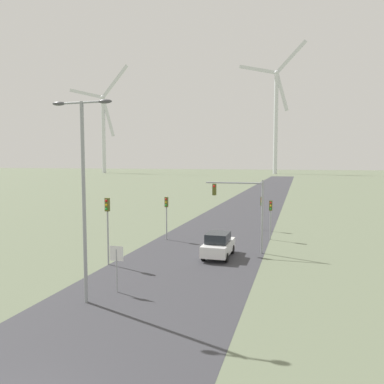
{
  "coord_description": "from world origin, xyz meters",
  "views": [
    {
      "loc": [
        7.45,
        -7.24,
        7.09
      ],
      "look_at": [
        0.0,
        18.56,
        4.84
      ],
      "focal_mm": 35.0,
      "sensor_mm": 36.0,
      "label": 1
    }
  ],
  "objects_px": {
    "traffic_light_mast_overhead": "(242,200)",
    "wind_turbine_far_left": "(103,125)",
    "traffic_light_post_near_right": "(271,211)",
    "car_approaching": "(218,245)",
    "streetlamp": "(83,178)",
    "traffic_light_post_mid_right": "(262,206)",
    "wind_turbine_left": "(276,113)",
    "traffic_light_post_near_left": "(107,216)",
    "stop_sign_near": "(117,260)",
    "traffic_light_post_mid_left": "(166,208)"
  },
  "relations": [
    {
      "from": "traffic_light_mast_overhead",
      "to": "wind_turbine_far_left",
      "type": "relative_size",
      "value": 0.09
    },
    {
      "from": "traffic_light_post_near_right",
      "to": "car_approaching",
      "type": "relative_size",
      "value": 0.86
    },
    {
      "from": "traffic_light_mast_overhead",
      "to": "streetlamp",
      "type": "bearing_deg",
      "value": -115.31
    },
    {
      "from": "traffic_light_post_mid_right",
      "to": "wind_turbine_left",
      "type": "xyz_separation_m",
      "value": [
        -9.45,
        169.94,
        30.26
      ]
    },
    {
      "from": "traffic_light_post_near_left",
      "to": "wind_turbine_left",
      "type": "bearing_deg",
      "value": 90.19
    },
    {
      "from": "streetlamp",
      "to": "wind_turbine_far_left",
      "type": "relative_size",
      "value": 0.16
    },
    {
      "from": "stop_sign_near",
      "to": "traffic_light_post_mid_right",
      "type": "height_order",
      "value": "traffic_light_post_mid_right"
    },
    {
      "from": "traffic_light_post_near_left",
      "to": "traffic_light_post_mid_left",
      "type": "relative_size",
      "value": 1.19
    },
    {
      "from": "traffic_light_post_near_right",
      "to": "stop_sign_near",
      "type": "bearing_deg",
      "value": -113.31
    },
    {
      "from": "streetlamp",
      "to": "traffic_light_post_mid_left",
      "type": "height_order",
      "value": "streetlamp"
    },
    {
      "from": "traffic_light_mast_overhead",
      "to": "wind_turbine_left",
      "type": "relative_size",
      "value": 0.08
    },
    {
      "from": "traffic_light_post_mid_right",
      "to": "car_approaching",
      "type": "height_order",
      "value": "traffic_light_post_mid_right"
    },
    {
      "from": "traffic_light_post_mid_left",
      "to": "traffic_light_mast_overhead",
      "type": "xyz_separation_m",
      "value": [
        7.14,
        -2.69,
        1.21
      ]
    },
    {
      "from": "car_approaching",
      "to": "traffic_light_post_mid_left",
      "type": "bearing_deg",
      "value": 140.84
    },
    {
      "from": "traffic_light_post_near_right",
      "to": "traffic_light_mast_overhead",
      "type": "height_order",
      "value": "traffic_light_mast_overhead"
    },
    {
      "from": "streetlamp",
      "to": "traffic_light_mast_overhead",
      "type": "height_order",
      "value": "streetlamp"
    },
    {
      "from": "traffic_light_post_near_left",
      "to": "wind_turbine_left",
      "type": "relative_size",
      "value": 0.07
    },
    {
      "from": "traffic_light_post_mid_right",
      "to": "car_approaching",
      "type": "bearing_deg",
      "value": -99.76
    },
    {
      "from": "stop_sign_near",
      "to": "car_approaching",
      "type": "height_order",
      "value": "stop_sign_near"
    },
    {
      "from": "traffic_light_mast_overhead",
      "to": "traffic_light_post_mid_right",
      "type": "bearing_deg",
      "value": 86.33
    },
    {
      "from": "wind_turbine_far_left",
      "to": "wind_turbine_left",
      "type": "distance_m",
      "value": 97.9
    },
    {
      "from": "traffic_light_post_mid_right",
      "to": "wind_turbine_far_left",
      "type": "xyz_separation_m",
      "value": [
        -106.46,
        157.89,
        25.14
      ]
    },
    {
      "from": "streetlamp",
      "to": "wind_turbine_far_left",
      "type": "bearing_deg",
      "value": 119.02
    },
    {
      "from": "traffic_light_mast_overhead",
      "to": "wind_turbine_left",
      "type": "xyz_separation_m",
      "value": [
        -8.82,
        179.66,
        28.75
      ]
    },
    {
      "from": "wind_turbine_far_left",
      "to": "traffic_light_mast_overhead",
      "type": "bearing_deg",
      "value": -57.73
    },
    {
      "from": "traffic_light_post_mid_right",
      "to": "wind_turbine_left",
      "type": "relative_size",
      "value": 0.05
    },
    {
      "from": "traffic_light_post_near_right",
      "to": "traffic_light_post_near_left",
      "type": "bearing_deg",
      "value": -131.46
    },
    {
      "from": "traffic_light_post_near_left",
      "to": "traffic_light_post_mid_right",
      "type": "height_order",
      "value": "traffic_light_post_near_left"
    },
    {
      "from": "traffic_light_post_mid_left",
      "to": "wind_turbine_left",
      "type": "distance_m",
      "value": 179.5
    },
    {
      "from": "stop_sign_near",
      "to": "traffic_light_post_near_right",
      "type": "xyz_separation_m",
      "value": [
        6.92,
        16.06,
        0.83
      ]
    },
    {
      "from": "traffic_light_post_mid_left",
      "to": "car_approaching",
      "type": "relative_size",
      "value": 0.94
    },
    {
      "from": "streetlamp",
      "to": "traffic_light_post_near_right",
      "type": "bearing_deg",
      "value": 66.51
    },
    {
      "from": "car_approaching",
      "to": "wind_turbine_far_left",
      "type": "distance_m",
      "value": 200.98
    },
    {
      "from": "stop_sign_near",
      "to": "traffic_light_post_near_right",
      "type": "distance_m",
      "value": 17.51
    },
    {
      "from": "stop_sign_near",
      "to": "traffic_light_mast_overhead",
      "type": "bearing_deg",
      "value": 64.68
    },
    {
      "from": "streetlamp",
      "to": "stop_sign_near",
      "type": "bearing_deg",
      "value": 64.8
    },
    {
      "from": "traffic_light_post_near_right",
      "to": "car_approaching",
      "type": "height_order",
      "value": "traffic_light_post_near_right"
    },
    {
      "from": "traffic_light_post_mid_right",
      "to": "traffic_light_mast_overhead",
      "type": "xyz_separation_m",
      "value": [
        -0.62,
        -9.72,
        1.51
      ]
    },
    {
      "from": "stop_sign_near",
      "to": "traffic_light_mast_overhead",
      "type": "relative_size",
      "value": 0.45
    },
    {
      "from": "traffic_light_post_near_right",
      "to": "traffic_light_post_mid_left",
      "type": "relative_size",
      "value": 0.92
    },
    {
      "from": "traffic_light_post_mid_left",
      "to": "traffic_light_post_mid_right",
      "type": "bearing_deg",
      "value": 42.16
    },
    {
      "from": "streetlamp",
      "to": "traffic_light_post_near_right",
      "type": "relative_size",
      "value": 2.82
    },
    {
      "from": "car_approaching",
      "to": "stop_sign_near",
      "type": "bearing_deg",
      "value": -112.89
    },
    {
      "from": "wind_turbine_far_left",
      "to": "streetlamp",
      "type": "bearing_deg",
      "value": -60.98
    },
    {
      "from": "traffic_light_post_near_left",
      "to": "traffic_light_post_mid_right",
      "type": "distance_m",
      "value": 18.09
    },
    {
      "from": "traffic_light_mast_overhead",
      "to": "car_approaching",
      "type": "height_order",
      "value": "traffic_light_mast_overhead"
    },
    {
      "from": "traffic_light_post_near_right",
      "to": "traffic_light_post_mid_left",
      "type": "distance_m",
      "value": 9.34
    },
    {
      "from": "traffic_light_post_mid_right",
      "to": "traffic_light_mast_overhead",
      "type": "distance_m",
      "value": 9.85
    },
    {
      "from": "stop_sign_near",
      "to": "wind_turbine_left",
      "type": "height_order",
      "value": "wind_turbine_left"
    },
    {
      "from": "traffic_light_post_mid_left",
      "to": "traffic_light_mast_overhead",
      "type": "bearing_deg",
      "value": -20.6
    }
  ]
}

